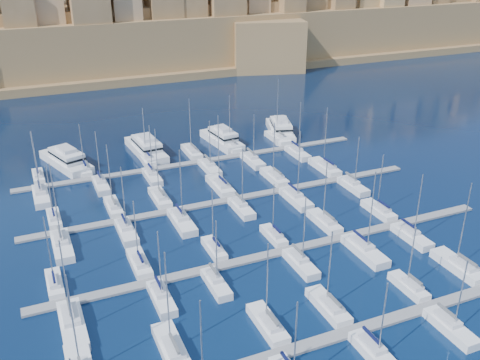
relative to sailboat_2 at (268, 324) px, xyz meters
name	(u,v)px	position (x,y,z in m)	size (l,w,h in m)	color
ground	(253,222)	(10.77, 28.69, -0.74)	(600.00, 600.00, 0.00)	black
pontoon_near	(355,330)	(10.77, -5.31, -0.54)	(84.00, 2.00, 0.40)	slate
pontoon_mid_near	(282,252)	(10.77, 16.69, -0.54)	(84.00, 2.00, 0.40)	slate
pontoon_mid_far	(232,199)	(10.77, 38.69, -0.54)	(84.00, 2.00, 0.40)	slate
pontoon_far	(197,162)	(10.77, 60.69, -0.54)	(84.00, 2.00, 0.40)	slate
sailboat_1	(172,349)	(-13.57, 0.47, 0.02)	(2.94, 9.80, 15.38)	white
sailboat_2	(268,324)	(0.00, 0.00, 0.00)	(2.65, 8.84, 13.61)	white
sailboat_3	(329,306)	(9.76, 0.02, 0.00)	(2.67, 8.89, 13.16)	white
sailboat_4	(409,287)	(23.68, -0.66, -0.03)	(2.25, 7.49, 11.16)	white
sailboat_5	(459,266)	(34.75, 0.59, 0.03)	(3.02, 10.05, 15.61)	white
sailboat_9	(375,353)	(10.15, -10.55, -0.01)	(2.61, 8.70, 12.22)	white
sailboat_10	(451,327)	(22.69, -10.47, -0.02)	(2.56, 8.53, 12.12)	white
sailboat_12	(55,284)	(-26.04, 21.45, -0.02)	(2.31, 7.71, 12.45)	white
sailboat_13	(139,263)	(-12.69, 21.92, -0.01)	(2.61, 8.68, 12.22)	white
sailboat_14	(214,249)	(0.18, 21.32, -0.02)	(2.24, 7.45, 11.88)	white
sailboat_15	(274,236)	(11.55, 21.24, -0.03)	(2.19, 7.29, 11.00)	white
sailboat_16	(325,222)	(22.61, 22.07, 0.00)	(2.70, 8.98, 12.92)	white
sailboat_17	(379,210)	(34.83, 21.87, -0.01)	(2.57, 8.58, 12.53)	white
sailboat_18	(72,325)	(-24.79, 10.49, 0.03)	(3.20, 10.66, 14.89)	white
sailboat_19	(161,298)	(-11.89, 11.55, -0.01)	(2.55, 8.50, 12.61)	white
sailboat_20	(216,283)	(-3.15, 11.79, -0.02)	(2.41, 8.02, 12.27)	white
sailboat_21	(301,263)	(11.58, 11.54, 0.00)	(2.56, 8.53, 13.35)	white
sailboat_22	(365,250)	(23.53, 10.67, 0.03)	(3.09, 10.29, 15.95)	white
sailboat_23	(411,236)	(34.08, 11.37, 0.00)	(2.66, 8.86, 13.31)	white
sailboat_24	(54,219)	(-23.93, 43.44, -0.03)	(2.31, 7.69, 11.69)	white
sailboat_25	(113,207)	(-12.63, 43.83, 0.00)	(2.55, 8.48, 14.03)	white
sailboat_26	(160,198)	(-3.03, 44.19, 0.02)	(2.77, 9.23, 15.75)	white
sailboat_27	(220,186)	(10.44, 44.71, 0.04)	(3.09, 10.29, 16.64)	white
sailboat_28	(274,177)	(23.21, 44.29, 0.00)	(2.83, 9.43, 13.59)	white
sailboat_29	(325,167)	(36.54, 44.65, 0.03)	(3.05, 10.16, 15.26)	white
sailboat_30	(62,246)	(-23.69, 32.65, 0.04)	(3.10, 10.34, 16.72)	white
sailboat_31	(126,231)	(-12.38, 33.23, 0.01)	(2.74, 9.14, 13.98)	white
sailboat_32	(182,221)	(-1.99, 32.76, 0.03)	(3.04, 10.12, 15.68)	white
sailboat_33	(241,208)	(10.53, 33.54, 0.00)	(2.56, 8.53, 13.70)	white
sailboat_34	(296,198)	(22.41, 32.93, 0.03)	(2.93, 9.77, 15.72)	white
sailboat_35	(353,186)	(36.66, 33.41, -0.01)	(2.64, 8.78, 12.33)	white
sailboat_36	(38,177)	(-25.11, 65.46, -0.03)	(2.32, 7.73, 11.55)	white
sailboat_37	(85,170)	(-14.96, 65.38, -0.02)	(2.27, 7.58, 11.88)	white
sailboat_38	(147,159)	(-0.24, 66.13, 0.00)	(2.73, 9.10, 13.64)	white
sailboat_39	(192,152)	(11.25, 66.26, 0.01)	(2.81, 9.38, 14.56)	white
sailboat_40	(231,146)	(21.68, 66.18, 0.01)	(2.76, 9.21, 14.29)	white
sailboat_41	(278,138)	(35.43, 66.65, 0.04)	(3.05, 10.15, 16.86)	white
sailboat_42	(41,196)	(-25.40, 54.82, 0.02)	(3.00, 9.99, 15.21)	white
sailboat_43	(101,185)	(-13.06, 55.41, 0.00)	(2.63, 8.78, 13.43)	white
sailboat_44	(152,176)	(-1.74, 55.37, 0.00)	(2.66, 8.86, 13.19)	white
sailboat_45	(210,167)	(11.85, 55.18, -0.01)	(2.78, 9.27, 12.53)	white
sailboat_46	(253,160)	(22.85, 55.22, 0.00)	(2.75, 9.18, 12.68)	white
sailboat_47	(297,153)	(35.14, 55.28, 0.01)	(2.71, 9.04, 14.07)	white
motor_yacht_a	(66,159)	(-18.31, 70.87, 0.99)	(10.90, 18.80, 5.25)	white
motor_yacht_b	(146,148)	(0.98, 71.08, 0.99)	(6.98, 18.87, 5.25)	white
motor_yacht_c	(222,138)	(20.91, 70.04, 0.99)	(6.64, 16.78, 5.25)	white
motor_yacht_d	(280,129)	(38.37, 70.79, 0.99)	(10.37, 18.64, 5.25)	white
fortified_city	(100,28)	(10.58, 183.95, 14.00)	(460.00, 108.95, 59.52)	brown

